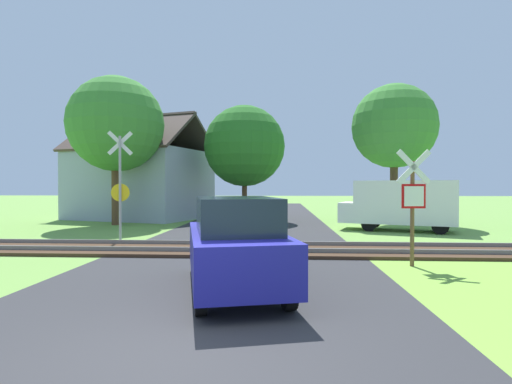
% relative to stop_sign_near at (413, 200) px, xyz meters
% --- Properties ---
extents(ground_plane, '(160.00, 160.00, 0.00)m').
position_rel_stop_sign_near_xyz_m(ground_plane, '(-4.57, -5.57, -1.65)').
color(ground_plane, '#6B9942').
extents(road_asphalt, '(7.36, 80.00, 0.01)m').
position_rel_stop_sign_near_xyz_m(road_asphalt, '(-4.57, -3.57, -1.64)').
color(road_asphalt, '#2D2D30').
rests_on(road_asphalt, ground).
extents(rail_track, '(60.00, 2.60, 0.22)m').
position_rel_stop_sign_near_xyz_m(rail_track, '(-4.57, 2.07, -1.59)').
color(rail_track, '#422D1E').
rests_on(rail_track, ground).
extents(stop_sign_near, '(0.87, 0.18, 2.90)m').
position_rel_stop_sign_near_xyz_m(stop_sign_near, '(0.00, 0.00, 0.00)').
color(stop_sign_near, brown).
rests_on(stop_sign_near, ground).
extents(crossing_sign_far, '(0.86, 0.25, 3.97)m').
position_rel_stop_sign_near_xyz_m(crossing_sign_far, '(-8.97, 3.87, 0.51)').
color(crossing_sign_far, '#9E9EA5').
rests_on(crossing_sign_far, ground).
extents(house, '(9.22, 8.23, 6.45)m').
position_rel_stop_sign_near_xyz_m(house, '(-11.96, 14.47, 0.61)').
color(house, '#99A3B7').
rests_on(house, ground).
extents(tree_right, '(4.46, 4.46, 7.42)m').
position_rel_stop_sign_near_xyz_m(tree_right, '(2.80, 11.61, 3.53)').
color(tree_right, '#513823').
rests_on(tree_right, ground).
extents(tree_left, '(4.87, 4.87, 7.63)m').
position_rel_stop_sign_near_xyz_m(tree_left, '(-11.69, 10.03, 3.52)').
color(tree_left, '#513823').
rests_on(tree_left, ground).
extents(tree_center, '(4.68, 4.68, 6.66)m').
position_rel_stop_sign_near_xyz_m(tree_center, '(-5.32, 13.00, 2.67)').
color(tree_center, '#513823').
rests_on(tree_center, ground).
extents(mail_truck, '(5.24, 3.44, 2.24)m').
position_rel_stop_sign_near_xyz_m(mail_truck, '(2.11, 8.08, -0.41)').
color(mail_truck, white).
rests_on(mail_truck, ground).
extents(parked_car, '(2.53, 4.27, 1.78)m').
position_rel_stop_sign_near_xyz_m(parked_car, '(-4.13, -2.55, -0.75)').
color(parked_car, navy).
rests_on(parked_car, ground).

